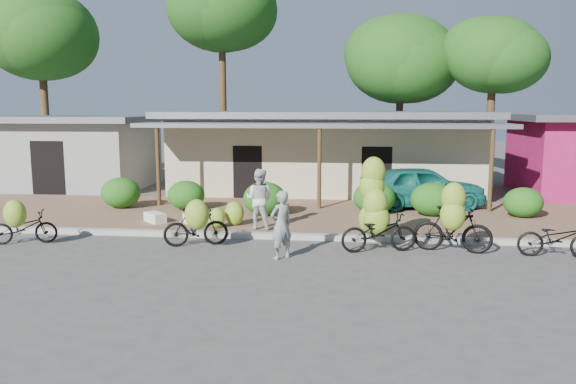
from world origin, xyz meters
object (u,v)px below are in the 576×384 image
Objects in this scene: tree_near_right at (489,53)px; sack_far at (155,217)px; bike_far_left at (22,225)px; teal_van at (422,187)px; tree_back_left at (38,33)px; bike_center at (376,215)px; bike_right at (453,224)px; tree_center_right at (397,57)px; bike_far_right at (557,238)px; vendor at (281,225)px; tree_far_center at (218,6)px; bike_left at (196,224)px; sack_near at (199,217)px; bystander at (259,199)px.

sack_far is (-12.06, -11.36, -5.72)m from tree_near_right.
teal_van is (10.82, 6.04, 0.32)m from bike_far_left.
tree_back_left is 3.93× the size of bike_center.
tree_center_right is at bearing 12.58° from bike_right.
vendor is (-6.44, -0.80, 0.34)m from bike_far_right.
tree_near_right reaches higher than bike_right.
tree_far_center is at bearing 43.05° from bike_right.
tree_back_left reaches higher than vendor.
teal_van is (17.17, -6.45, -6.15)m from tree_back_left.
bike_left is 2.42m from vendor.
bike_left is at bearing -126.36° from tree_near_right.
tree_center_right reaches higher than bike_right.
tree_near_right is 14.93m from bike_far_right.
bike_center reaches higher than teal_van.
bike_center is (15.36, -11.98, -6.11)m from tree_back_left.
bike_far_right is at bearing -80.76° from tree_center_right.
sack_far is at bearing -173.90° from sack_near.
sack_far is (-1.93, 2.40, -0.34)m from bike_left.
bystander is at bearing 82.29° from bike_far_right.
bike_left is 0.87× the size of bike_right.
bystander reaches higher than bike_far_left.
bike_right is (6.32, 0.06, 0.14)m from bike_left.
tree_center_right reaches higher than bystander.
tree_far_center reaches higher than bike_left.
vendor is (-2.23, -1.11, -0.08)m from bike_center.
bike_far_left is at bearing -63.05° from tree_back_left.
tree_near_right is 20.98m from bike_far_left.
teal_van is (8.23, 3.41, 0.58)m from sack_far.
tree_back_left is 5.16× the size of bike_far_left.
bike_left is at bearing -75.95° from sack_near.
tree_far_center is 6.29× the size of bystander.
tree_far_center reaches higher than bystander.
bike_right is (0.19, -15.70, -5.27)m from tree_center_right.
vendor is (5.13, -16.10, -7.77)m from tree_far_center.
bike_right is 1.15× the size of bystander.
bike_far_left is 4.77m from sack_near.
sack_far is at bearing -136.71° from tree_near_right.
tree_near_right reaches higher than sack_far.
tree_back_left is 1.18× the size of tree_near_right.
tree_far_center is 18.59m from vendor.
bike_far_left is at bearing 31.00° from bystander.
teal_van is (4.98, 3.98, -0.13)m from bystander.
vendor is at bearing 137.46° from teal_van.
tree_near_right is at bearing 4.08° from tree_back_left.
bike_far_right is at bearing -108.66° from bike_left.
tree_back_left is 19.34m from teal_van.
bystander is at bearing -19.83° from sack_near.
bystander is 6.37m from teal_van.
tree_back_left is 8.69m from tree_far_center.
bike_left reaches higher than bike_far_left.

